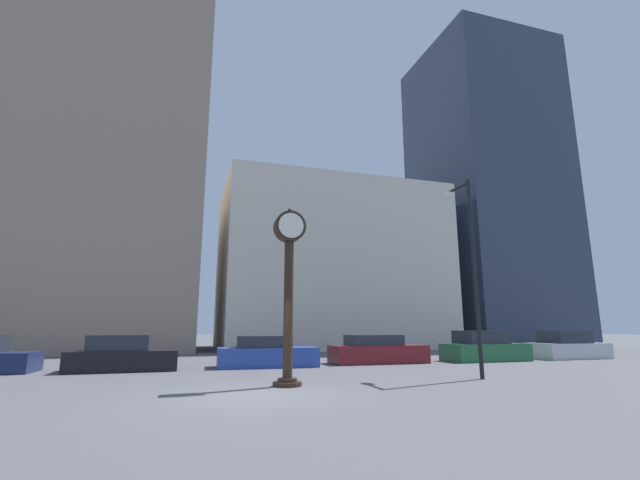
{
  "coord_description": "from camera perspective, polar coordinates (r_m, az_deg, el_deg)",
  "views": [
    {
      "loc": [
        -1.64,
        -10.92,
        1.64
      ],
      "look_at": [
        5.1,
        10.8,
        6.31
      ],
      "focal_mm": 24.0,
      "sensor_mm": 36.0,
      "label": 1
    }
  ],
  "objects": [
    {
      "name": "street_clock",
      "position": [
        12.92,
        -4.18,
        -4.98
      ],
      "size": [
        0.95,
        0.84,
        5.27
      ],
      "color": "black",
      "rests_on": "ground_plane"
    },
    {
      "name": "car_blue",
      "position": [
        19.06,
        -7.16,
        -14.79
      ],
      "size": [
        4.27,
        2.0,
        1.3
      ],
      "rotation": [
        0.0,
        0.0,
        -0.05
      ],
      "color": "#28429E",
      "rests_on": "ground_plane"
    },
    {
      "name": "car_black",
      "position": [
        18.83,
        -24.8,
        -13.83
      ],
      "size": [
        3.99,
        1.89,
        1.36
      ],
      "rotation": [
        0.0,
        0.0,
        0.01
      ],
      "color": "black",
      "rests_on": "ground_plane"
    },
    {
      "name": "building_storefront_row",
      "position": [
        37.13,
        1.07,
        -3.82
      ],
      "size": [
        18.11,
        12.0,
        13.33
      ],
      "color": "beige",
      "rests_on": "ground_plane"
    },
    {
      "name": "building_tall_tower",
      "position": [
        38.61,
        -26.86,
        12.44
      ],
      "size": [
        15.48,
        12.0,
        33.1
      ],
      "color": "gray",
      "rests_on": "ground_plane"
    },
    {
      "name": "car_green",
      "position": [
        23.66,
        21.04,
        -13.31
      ],
      "size": [
        4.25,
        1.92,
        1.49
      ],
      "rotation": [
        0.0,
        0.0,
        0.02
      ],
      "color": "#236038",
      "rests_on": "ground_plane"
    },
    {
      "name": "ground_plane",
      "position": [
        11.17,
        -9.15,
        -19.91
      ],
      "size": [
        200.0,
        200.0,
        0.0
      ],
      "primitive_type": "plane",
      "color": "#515156"
    },
    {
      "name": "car_silver",
      "position": [
        27.39,
        30.11,
        -12.23
      ],
      "size": [
        4.14,
        1.92,
        1.46
      ],
      "rotation": [
        0.0,
        0.0,
        0.01
      ],
      "color": "#BCBCC1",
      "rests_on": "ground_plane"
    },
    {
      "name": "street_lamp_right",
      "position": [
        15.95,
        18.92,
        -0.74
      ],
      "size": [
        0.36,
        1.57,
        6.79
      ],
      "color": "black",
      "rests_on": "ground_plane"
    },
    {
      "name": "building_glass_modern",
      "position": [
        47.17,
        21.27,
        5.97
      ],
      "size": [
        11.85,
        12.0,
        30.47
      ],
      "color": "#2D384C",
      "rests_on": "ground_plane"
    },
    {
      "name": "car_maroon",
      "position": [
        20.96,
        7.65,
        -14.47
      ],
      "size": [
        4.54,
        1.79,
        1.3
      ],
      "rotation": [
        0.0,
        0.0,
        -0.01
      ],
      "color": "maroon",
      "rests_on": "ground_plane"
    }
  ]
}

